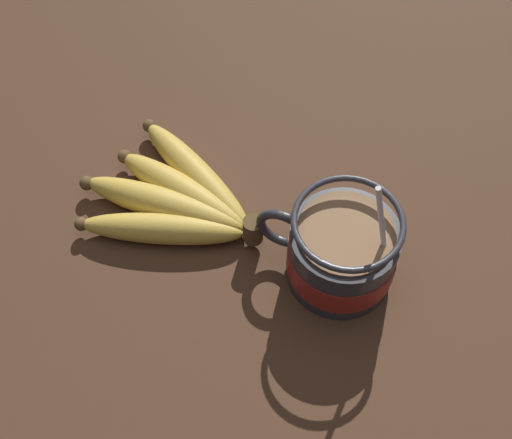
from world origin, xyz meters
The scene contains 3 objects.
table centered at (0.00, 0.00, 1.32)cm, with size 123.67×123.67×2.63cm.
coffee_mug centered at (-7.08, -0.47, 6.60)cm, with size 13.79×10.33×15.42cm.
banana_bunch centered at (10.63, -1.04, 4.26)cm, with size 20.04×16.76×4.11cm.
Camera 1 is at (-12.01, 33.75, 64.18)cm, focal length 50.00 mm.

